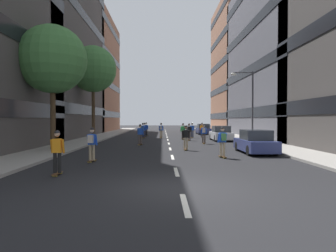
% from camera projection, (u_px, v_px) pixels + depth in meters
% --- Properties ---
extents(ground_plane, '(148.79, 148.79, 0.00)m').
position_uv_depth(ground_plane, '(168.00, 139.00, 34.81)').
color(ground_plane, black).
extents(sidewalk_left, '(3.00, 68.20, 0.14)m').
position_uv_depth(sidewalk_left, '(100.00, 137.00, 37.76)').
color(sidewalk_left, '#9E9991').
rests_on(sidewalk_left, ground_plane).
extents(sidewalk_right, '(3.00, 68.20, 0.14)m').
position_uv_depth(sidewalk_right, '(233.00, 137.00, 38.06)').
color(sidewalk_right, '#9E9991').
rests_on(sidewalk_right, ground_plane).
extents(lane_markings, '(0.16, 57.20, 0.01)m').
position_uv_depth(lane_markings, '(167.00, 138.00, 35.51)').
color(lane_markings, silver).
rests_on(lane_markings, ground_plane).
extents(building_left_mid, '(15.83, 23.23, 21.82)m').
position_uv_depth(building_left_mid, '(19.00, 44.00, 36.49)').
color(building_left_mid, '#4C4744').
rests_on(building_left_mid, ground_plane).
extents(building_left_far, '(15.83, 19.30, 20.31)m').
position_uv_depth(building_left_far, '(69.00, 75.00, 56.06)').
color(building_left_far, '#9E6B51').
rests_on(building_left_far, ground_plane).
extents(building_right_mid, '(15.83, 23.82, 19.85)m').
position_uv_depth(building_right_mid, '(313.00, 54.00, 37.16)').
color(building_right_mid, slate).
rests_on(building_right_mid, ground_plane).
extents(building_right_far, '(15.83, 17.15, 23.05)m').
position_uv_depth(building_right_far, '(261.00, 68.00, 56.67)').
color(building_right_far, '#9E6B51').
rests_on(building_right_far, ground_plane).
extents(parked_car_near, '(1.82, 4.40, 1.52)m').
position_uv_depth(parked_car_near, '(221.00, 134.00, 31.77)').
color(parked_car_near, silver).
rests_on(parked_car_near, ground_plane).
extents(parked_car_mid, '(1.82, 4.40, 1.52)m').
position_uv_depth(parked_car_mid, '(255.00, 142.00, 20.04)').
color(parked_car_mid, navy).
rests_on(parked_car_mid, ground_plane).
extents(parked_car_far, '(1.82, 4.40, 1.52)m').
position_uv_depth(parked_car_far, '(203.00, 129.00, 45.53)').
color(parked_car_far, navy).
rests_on(parked_car_far, ground_plane).
extents(street_tree_near, '(4.68, 4.68, 8.52)m').
position_uv_depth(street_tree_near, '(52.00, 60.00, 21.26)').
color(street_tree_near, '#4C3823').
rests_on(street_tree_near, sidewalk_left).
extents(street_tree_mid, '(5.05, 5.05, 10.06)m').
position_uv_depth(street_tree_mid, '(93.00, 69.00, 33.77)').
color(street_tree_mid, '#4C3823').
rests_on(street_tree_mid, sidewalk_left).
extents(streetlamp_right, '(2.13, 0.30, 6.50)m').
position_uv_depth(streetlamp_right, '(249.00, 98.00, 28.84)').
color(streetlamp_right, '#3F3F44').
rests_on(streetlamp_right, sidewalk_right).
extents(skater_0, '(0.57, 0.92, 1.78)m').
position_uv_depth(skater_0, '(146.00, 129.00, 40.27)').
color(skater_0, brown).
rests_on(skater_0, ground_plane).
extents(skater_1, '(0.56, 0.92, 1.78)m').
position_uv_depth(skater_1, '(143.00, 129.00, 35.75)').
color(skater_1, brown).
rests_on(skater_1, ground_plane).
extents(skater_2, '(0.57, 0.92, 1.78)m').
position_uv_depth(skater_2, '(140.00, 133.00, 26.39)').
color(skater_2, brown).
rests_on(skater_2, ground_plane).
extents(skater_3, '(0.56, 0.92, 1.78)m').
position_uv_depth(skater_3, '(223.00, 140.00, 17.63)').
color(skater_3, brown).
rests_on(skater_3, ground_plane).
extents(skater_4, '(0.54, 0.91, 1.78)m').
position_uv_depth(skater_4, '(57.00, 150.00, 12.18)').
color(skater_4, brown).
rests_on(skater_4, ground_plane).
extents(skater_5, '(0.54, 0.91, 1.78)m').
position_uv_depth(skater_5, '(202.00, 129.00, 37.62)').
color(skater_5, brown).
rests_on(skater_5, ground_plane).
extents(skater_6, '(0.57, 0.92, 1.78)m').
position_uv_depth(skater_6, '(183.00, 130.00, 33.37)').
color(skater_6, brown).
rests_on(skater_6, ground_plane).
extents(skater_7, '(0.54, 0.91, 1.78)m').
position_uv_depth(skater_7, '(204.00, 132.00, 27.75)').
color(skater_7, brown).
rests_on(skater_7, ground_plane).
extents(skater_8, '(0.56, 0.92, 1.78)m').
position_uv_depth(skater_8, '(186.00, 136.00, 21.99)').
color(skater_8, brown).
rests_on(skater_8, ground_plane).
extents(skater_9, '(0.56, 0.92, 1.78)m').
position_uv_depth(skater_9, '(92.00, 142.00, 15.95)').
color(skater_9, brown).
rests_on(skater_9, ground_plane).
extents(skater_10, '(0.57, 0.92, 1.78)m').
position_uv_depth(skater_10, '(192.00, 130.00, 36.37)').
color(skater_10, brown).
rests_on(skater_10, ground_plane).
extents(skater_11, '(0.56, 0.92, 1.78)m').
position_uv_depth(skater_11, '(144.00, 129.00, 37.45)').
color(skater_11, brown).
rests_on(skater_11, ground_plane).
extents(skater_12, '(0.54, 0.91, 1.78)m').
position_uv_depth(skater_12, '(189.00, 131.00, 31.91)').
color(skater_12, brown).
rests_on(skater_12, ground_plane).
extents(skater_13, '(0.56, 0.92, 1.78)m').
position_uv_depth(skater_13, '(161.00, 129.00, 36.27)').
color(skater_13, brown).
rests_on(skater_13, ground_plane).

